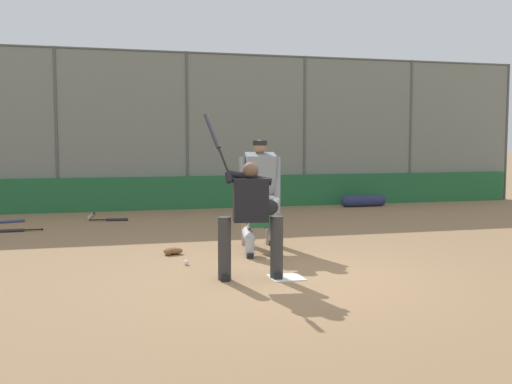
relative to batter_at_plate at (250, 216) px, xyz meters
The scene contains 15 objects.
ground_plane 0.96m from the batter_at_plate, behind, with size 160.00×160.00×0.00m, color #93704C.
home_plate_marker 0.95m from the batter_at_plate, behind, with size 0.43×0.43×0.01m, color white.
backstop_fence 8.56m from the batter_at_plate, 93.19° to the right, with size 19.85×0.08×4.14m.
padding_wall 8.37m from the batter_at_plate, 93.23° to the right, with size 19.37×0.18×0.86m, color #236638.
bleachers_beyond 11.02m from the batter_at_plate, 74.22° to the right, with size 13.84×1.95×1.16m.
batter_at_plate is the anchor object (origin of this frame).
catcher_behind_plate 1.64m from the batter_at_plate, 110.89° to the right, with size 0.63×0.77×1.15m.
umpire_home 2.54m from the batter_at_plate, 108.37° to the right, with size 0.73×0.48×1.81m.
spare_bat_near_backstop 6.24m from the batter_at_plate, 55.97° to the right, with size 0.83×0.08×0.07m.
spare_bat_by_padding 7.63m from the batter_at_plate, 60.37° to the right, with size 0.85×0.34×0.07m.
spare_bat_third_base_side 6.55m from the batter_at_plate, 76.46° to the right, with size 0.85×0.15×0.07m.
spare_bat_first_base_side 7.51m from the batter_at_plate, 74.24° to the right, with size 0.17×0.82×0.07m.
fielding_glove_on_dirt 2.22m from the batter_at_plate, 68.73° to the right, with size 0.30×0.23×0.11m.
baseball_loose 1.50m from the batter_at_plate, 58.55° to the right, with size 0.07×0.07×0.07m, color white.
equipment_bag_dugout_side 9.28m from the batter_at_plate, 124.32° to the right, with size 1.32×0.31×0.31m.
Camera 1 is at (2.38, 7.32, 1.77)m, focal length 42.00 mm.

